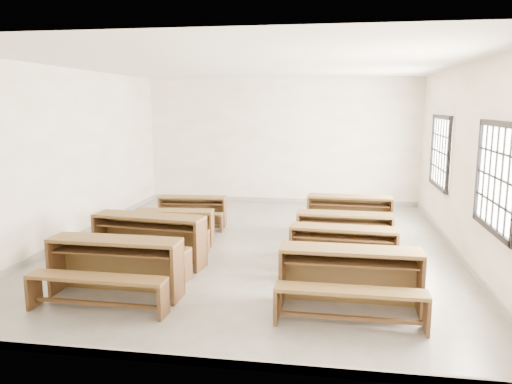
% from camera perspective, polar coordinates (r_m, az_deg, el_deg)
% --- Properties ---
extents(room, '(8.50, 8.50, 3.20)m').
position_cam_1_polar(room, '(8.73, 0.59, 7.39)').
color(room, gray).
rests_on(room, ground).
extents(desk_set_0, '(1.78, 0.95, 0.79)m').
position_cam_1_polar(desk_set_0, '(6.90, -15.94, -7.91)').
color(desk_set_0, brown).
rests_on(desk_set_0, ground).
extents(desk_set_1, '(1.90, 1.14, 0.81)m').
position_cam_1_polar(desk_set_1, '(8.10, -12.29, -5.02)').
color(desk_set_1, brown).
rests_on(desk_set_1, ground).
extents(desk_set_2, '(1.49, 0.86, 0.64)m').
position_cam_1_polar(desk_set_2, '(9.21, -9.42, -3.73)').
color(desk_set_2, brown).
rests_on(desk_set_2, ground).
extents(desk_set_3, '(1.45, 0.83, 0.63)m').
position_cam_1_polar(desk_set_3, '(10.57, -7.30, -1.95)').
color(desk_set_3, brown).
rests_on(desk_set_3, ground).
extents(desk_set_4, '(1.75, 0.93, 0.78)m').
position_cam_1_polar(desk_set_4, '(6.34, 10.69, -9.33)').
color(desk_set_4, brown).
rests_on(desk_set_4, ground).
extents(desk_set_5, '(1.66, 0.94, 0.72)m').
position_cam_1_polar(desk_set_5, '(7.64, 9.92, -6.25)').
color(desk_set_5, brown).
rests_on(desk_set_5, ground).
extents(desk_set_6, '(1.63, 0.88, 0.72)m').
position_cam_1_polar(desk_set_6, '(8.60, 10.06, -4.41)').
color(desk_set_6, brown).
rests_on(desk_set_6, ground).
extents(desk_set_7, '(1.71, 0.95, 0.75)m').
position_cam_1_polar(desk_set_7, '(10.06, 10.61, -2.25)').
color(desk_set_7, brown).
rests_on(desk_set_7, ground).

